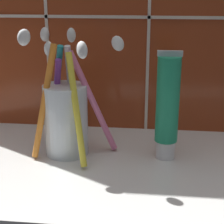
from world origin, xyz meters
TOP-DOWN VIEW (x-y plane):
  - sink_counter at (0.00, 0.00)cm, footprint 67.70×29.62cm
  - toothbrush_cup at (-9.87, 3.18)cm, footprint 14.43×13.09cm
  - toothpaste_tube at (4.81, 3.06)cm, footprint 3.44×3.27cm

SIDE VIEW (x-z plane):
  - sink_counter at x=0.00cm, z-range 0.00..2.00cm
  - toothbrush_cup at x=-9.87cm, z-range -1.18..17.69cm
  - toothpaste_tube at x=4.81cm, z-range 1.97..17.72cm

